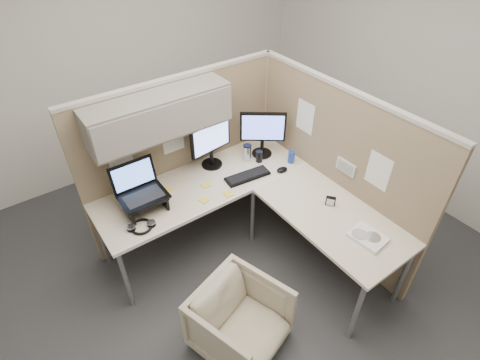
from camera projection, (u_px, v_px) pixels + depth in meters
ground at (247, 266)px, 3.59m from camera, size 4.50×4.50×0.00m
partition_back at (173, 138)px, 3.33m from camera, size 2.00×0.36×1.63m
partition_right at (330, 168)px, 3.45m from camera, size 0.07×2.03×1.63m
desk at (250, 200)px, 3.30m from camera, size 2.00×1.98×0.73m
office_chair at (240, 319)px, 2.81m from camera, size 0.76×0.74×0.63m
monitor_left at (211, 141)px, 3.47m from camera, size 0.44×0.20×0.47m
monitor_right at (263, 131)px, 3.61m from camera, size 0.37×0.29×0.47m
laptop_station at (142, 194)px, 3.07m from camera, size 0.38×0.32×0.39m
keyboard at (248, 176)px, 3.48m from camera, size 0.44×0.19×0.02m
mouse at (282, 170)px, 3.55m from camera, size 0.12×0.08×0.04m
travel_mug at (247, 153)px, 3.65m from camera, size 0.08×0.08×0.17m
soda_can_green at (291, 157)px, 3.64m from camera, size 0.07×0.07×0.12m
soda_can_silver at (259, 156)px, 3.65m from camera, size 0.07×0.07×0.12m
sticky_note_c at (168, 190)px, 3.33m from camera, size 0.09×0.09×0.01m
sticky_note_d at (206, 185)px, 3.39m from camera, size 0.08×0.08×0.01m
sticky_note_b at (228, 194)px, 3.30m from camera, size 0.08×0.08×0.01m
sticky_note_a at (204, 200)px, 3.23m from camera, size 0.09×0.09×0.01m
headphones at (142, 226)px, 2.97m from camera, size 0.23×0.23×0.03m
paper_stack at (368, 237)px, 2.88m from camera, size 0.23×0.28×0.03m
desk_clock at (330, 201)px, 3.17m from camera, size 0.07×0.08×0.08m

